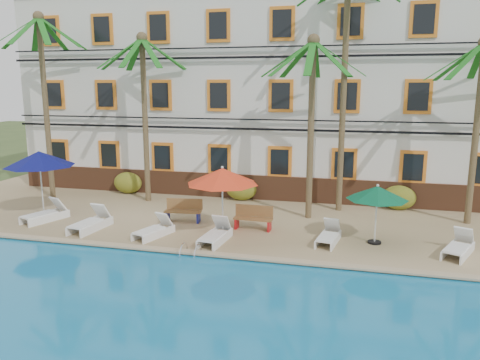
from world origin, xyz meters
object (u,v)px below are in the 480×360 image
(palm_b, at_px, (144,95))
(lounger_b, at_px, (91,222))
(palm_e, at_px, (479,105))
(palm_a, at_px, (44,83))
(palm_d, at_px, (345,61))
(umbrella_blue, at_px, (39,159))
(lounger_a, at_px, (46,214))
(palm_c, at_px, (312,102))
(lounger_f, at_px, (459,247))
(lounger_e, at_px, (329,236))
(lounger_d, at_px, (215,234))
(umbrella_green, at_px, (377,193))
(umbrella_red, at_px, (222,177))
(bench_left, at_px, (183,210))
(bench_right, at_px, (253,217))
(pool_ladder, at_px, (191,254))
(lounger_c, at_px, (154,229))

(palm_b, xyz_separation_m, lounger_b, (-0.16, -4.81, -4.73))
(palm_e, xyz_separation_m, lounger_b, (-14.32, -4.49, -4.43))
(palm_a, xyz_separation_m, lounger_b, (4.69, -4.21, -5.30))
(palm_d, relative_size, umbrella_blue, 3.62)
(lounger_a, bearing_deg, palm_c, 16.54)
(palm_a, relative_size, palm_d, 0.85)
(lounger_f, bearing_deg, lounger_e, 177.34)
(umbrella_blue, xyz_separation_m, lounger_d, (8.13, -1.50, -2.17))
(lounger_b, relative_size, lounger_d, 1.07)
(palm_e, bearing_deg, umbrella_green, -137.09)
(umbrella_red, height_order, lounger_b, umbrella_red)
(palm_e, relative_size, bench_left, 4.74)
(palm_a, bearing_deg, umbrella_blue, -60.59)
(palm_e, xyz_separation_m, bench_right, (-8.24, -2.87, -4.26))
(palm_a, height_order, bench_left, palm_a)
(umbrella_red, bearing_deg, umbrella_green, 5.91)
(lounger_b, relative_size, pool_ladder, 2.74)
(palm_e, xyz_separation_m, bench_left, (-11.26, -2.53, -4.26))
(umbrella_green, height_order, bench_right, umbrella_green)
(lounger_b, xyz_separation_m, pool_ladder, (4.65, -1.59, -0.30))
(bench_left, bearing_deg, palm_e, 12.67)
(lounger_d, xyz_separation_m, bench_left, (-2.05, 2.19, 0.19))
(palm_d, height_order, umbrella_blue, palm_d)
(palm_d, height_order, lounger_c, palm_d)
(palm_b, relative_size, lounger_f, 4.12)
(lounger_c, distance_m, bench_right, 3.81)
(umbrella_green, bearing_deg, bench_left, 173.00)
(palm_d, xyz_separation_m, pool_ladder, (-4.52, -6.87, -6.48))
(palm_e, bearing_deg, palm_d, 171.28)
(lounger_c, bearing_deg, lounger_f, 3.48)
(palm_b, distance_m, umbrella_blue, 5.42)
(lounger_d, bearing_deg, bench_left, 133.02)
(palm_b, relative_size, umbrella_blue, 2.73)
(palm_d, distance_m, lounger_c, 10.48)
(umbrella_green, xyz_separation_m, lounger_e, (-1.59, -0.35, -1.56))
(palm_b, bearing_deg, lounger_b, -91.85)
(umbrella_blue, bearing_deg, palm_a, 119.41)
(pool_ladder, bearing_deg, bench_right, 66.07)
(umbrella_green, bearing_deg, lounger_e, -167.42)
(umbrella_green, relative_size, lounger_c, 1.17)
(lounger_e, bearing_deg, palm_a, 165.55)
(umbrella_red, relative_size, lounger_d, 1.39)
(bench_left, bearing_deg, palm_b, 135.46)
(palm_d, height_order, palm_e, palm_d)
(palm_d, bearing_deg, lounger_e, -92.00)
(lounger_a, distance_m, lounger_d, 7.63)
(palm_b, height_order, lounger_a, palm_b)
(palm_c, distance_m, umbrella_red, 5.02)
(pool_ladder, bearing_deg, umbrella_green, 23.77)
(bench_left, bearing_deg, umbrella_green, -7.00)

